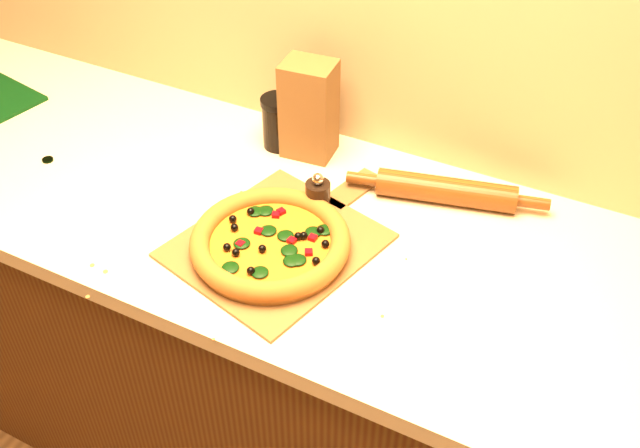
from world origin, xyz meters
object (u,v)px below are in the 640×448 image
Objects in this scene: pizza at (270,242)px; dark_jar at (278,122)px; pepper_grinder at (318,197)px; rolling_pin at (446,190)px; pizza_peel at (281,241)px.

dark_jar reaches higher than pizza.
pepper_grinder is 0.27m from rolling_pin.
pizza_peel is at bearing 83.97° from pizza.
dark_jar reaches higher than pizza_peel.
pizza is 0.37m from dark_jar.
rolling_pin is 0.42m from dark_jar.
pizza is 0.74× the size of rolling_pin.
pizza_peel is 1.70× the size of pizza.
pizza_peel is 0.13m from pepper_grinder.
pizza is at bearing -63.06° from dark_jar.
pizza_peel is 1.27× the size of rolling_pin.
pizza is 0.39m from rolling_pin.
rolling_pin is at bearing 62.39° from pizza_peel.
dark_jar is (-0.17, 0.33, 0.04)m from pizza.
pizza_peel is at bearing -99.85° from pepper_grinder.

